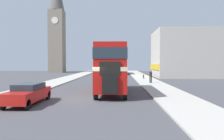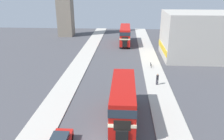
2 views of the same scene
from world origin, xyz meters
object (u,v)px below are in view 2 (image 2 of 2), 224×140
Objects in this scene: double_decker_bus at (123,99)px; bicycle_on_pavement at (151,65)px; pedestrian_walking at (157,79)px; bus_distant at (125,34)px.

bicycle_on_pavement is at bearing 74.26° from double_decker_bus.
pedestrian_walking is 7.74m from bicycle_on_pavement.
bus_distant is (-0.05, 34.68, 0.05)m from double_decker_bus.
bus_distant is 18.35m from bicycle_on_pavement.
double_decker_bus reaches higher than pedestrian_walking.
pedestrian_walking is (4.94, 9.41, -1.48)m from double_decker_bus.
pedestrian_walking is 0.98× the size of bicycle_on_pavement.
pedestrian_walking is (4.99, -25.28, -1.53)m from bus_distant.
bus_distant is at bearing 101.16° from pedestrian_walking.
pedestrian_walking reaches higher than bicycle_on_pavement.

